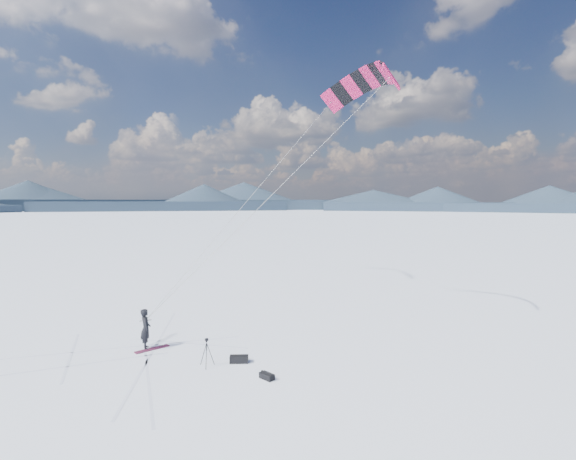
{
  "coord_description": "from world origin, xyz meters",
  "views": [
    {
      "loc": [
        4.28,
        -18.63,
        7.12
      ],
      "look_at": [
        5.91,
        3.81,
        5.55
      ],
      "focal_mm": 26.0,
      "sensor_mm": 36.0,
      "label": 1
    }
  ],
  "objects": [
    {
      "name": "tripod",
      "position": [
        2.06,
        -0.91,
        0.8
      ],
      "size": [
        0.64,
        0.56,
        1.23
      ],
      "rotation": [
        0.0,
        0.0,
        0.51
      ],
      "color": "black",
      "rests_on": "ground"
    },
    {
      "name": "snowboard",
      "position": [
        -0.82,
        1.36,
        0.02
      ],
      "size": [
        1.5,
        1.26,
        0.04
      ],
      "primitive_type": "cube",
      "rotation": [
        0.0,
        0.0,
        0.66
      ],
      "color": "maroon",
      "rests_on": "ground"
    },
    {
      "name": "gear_bag_b",
      "position": [
        4.61,
        -2.39,
        0.12
      ],
      "size": [
        0.64,
        0.67,
        0.29
      ],
      "rotation": [
        0.0,
        0.0,
        -0.83
      ],
      "color": "black",
      "rests_on": "ground"
    },
    {
      "name": "gear_bag_a",
      "position": [
        3.42,
        -0.59,
        0.16
      ],
      "size": [
        0.82,
        0.4,
        0.36
      ],
      "rotation": [
        0.0,
        0.0,
        -0.02
      ],
      "color": "black",
      "rests_on": "ground"
    },
    {
      "name": "power_kite",
      "position": [
        10.56,
        5.98,
        14.0
      ],
      "size": [
        13.31,
        7.66,
        13.63
      ],
      "color": "#CB1652",
      "rests_on": "ground"
    },
    {
      "name": "snowkiter",
      "position": [
        -1.14,
        1.48,
        0.0
      ],
      "size": [
        0.69,
        0.83,
        1.95
      ],
      "primitive_type": "imported",
      "rotation": [
        0.0,
        0.0,
        1.94
      ],
      "color": "black",
      "rests_on": "ground"
    },
    {
      "name": "ground",
      "position": [
        0.0,
        0.0,
        0.0
      ],
      "size": [
        1800.0,
        1800.0,
        0.0
      ],
      "primitive_type": "plane",
      "color": "white"
    },
    {
      "name": "snow_tracks",
      "position": [
        -0.65,
        -0.35,
        0.0
      ],
      "size": [
        14.76,
        10.25,
        0.01
      ],
      "color": "silver",
      "rests_on": "ground"
    },
    {
      "name": "horizon_hills",
      "position": [
        -0.0,
        -0.0,
        3.96
      ],
      "size": [
        704.84,
        706.81,
        9.37
      ],
      "color": "black",
      "rests_on": "ground"
    }
  ]
}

